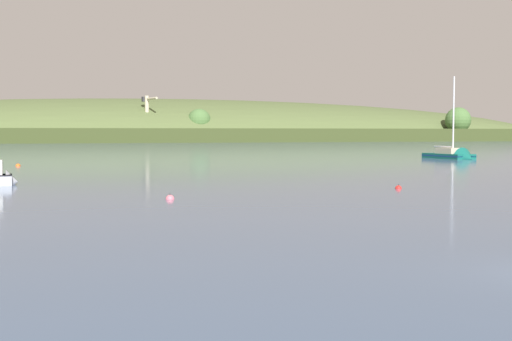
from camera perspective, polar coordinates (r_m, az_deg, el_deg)
The scene contains 6 objects.
far_shoreline_hill at distance 287.80m, azimuth -8.81°, elevation 2.62°, with size 503.74×110.68×36.52m.
dockside_crane at distance 258.41m, azimuth -9.40°, elevation 4.33°, with size 4.72×12.03×17.89m.
sailboat_midwater_white at distance 99.07m, azimuth 16.78°, elevation 1.13°, with size 3.97×9.24×13.38m.
mooring_buoy_foreground at distance 38.23m, azimuth -7.46°, elevation -2.48°, with size 0.51×0.51×0.59m.
mooring_buoy_midchannel at distance 79.52m, azimuth -19.92°, elevation 0.37°, with size 0.55×0.55×0.63m.
mooring_buoy_off_fishing_boat at distance 45.98m, azimuth 12.24°, elevation -1.54°, with size 0.45×0.45×0.53m.
Camera 1 is at (-13.94, -13.39, 3.87)m, focal length 46.16 mm.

